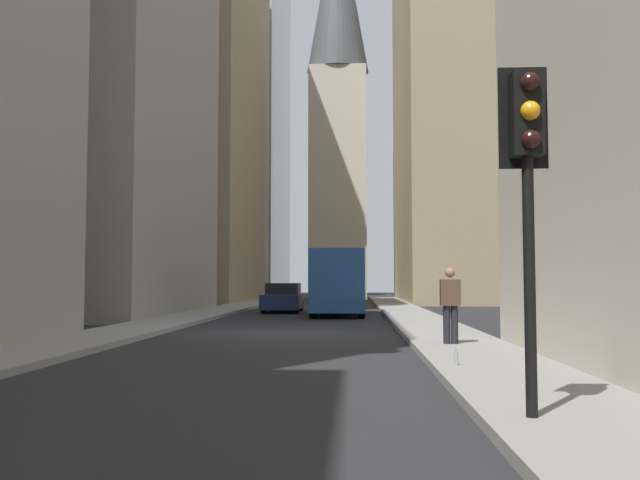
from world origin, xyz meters
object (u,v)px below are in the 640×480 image
object	(u,v)px
sedan_navy	(283,298)
traffic_light_foreground	(527,155)
delivery_truck	(338,282)
pedestrian	(450,302)
discarded_bottle	(456,359)

from	to	relation	value
sedan_navy	traffic_light_foreground	bearing A→B (deg)	-168.54
traffic_light_foreground	delivery_truck	bearing A→B (deg)	6.24
pedestrian	sedan_navy	bearing A→B (deg)	17.31
delivery_truck	traffic_light_foreground	world-z (taller)	traffic_light_foreground
traffic_light_foreground	pedestrian	xyz separation A→B (m)	(8.13, -0.32, -1.79)
pedestrian	discarded_bottle	size ratio (longest dim) A/B	6.24
sedan_navy	traffic_light_foreground	xyz separation A→B (m)	(-26.22, -5.31, 2.19)
discarded_bottle	sedan_navy	bearing A→B (deg)	13.29
sedan_navy	discarded_bottle	bearing A→B (deg)	-166.71
delivery_truck	sedan_navy	size ratio (longest dim) A/B	1.50
sedan_navy	pedestrian	bearing A→B (deg)	-162.69
delivery_truck	traffic_light_foreground	distance (m)	23.17
traffic_light_foreground	discarded_bottle	distance (m)	5.01
delivery_truck	discarded_bottle	size ratio (longest dim) A/B	23.93
sedan_navy	pedestrian	size ratio (longest dim) A/B	2.55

